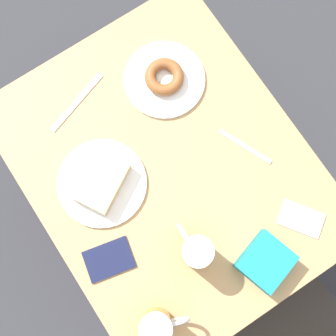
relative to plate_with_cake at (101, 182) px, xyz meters
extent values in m
plane|color=#333338|center=(-0.17, 0.07, -0.77)|extent=(8.00, 8.00, 0.00)
cube|color=tan|center=(-0.17, 0.07, -0.03)|extent=(0.74, 0.92, 0.03)
cylinder|color=black|center=(-0.50, -0.36, -0.41)|extent=(0.04, 0.04, 0.72)
cylinder|color=black|center=(0.16, -0.36, -0.41)|extent=(0.04, 0.04, 0.72)
cylinder|color=black|center=(-0.50, 0.49, -0.41)|extent=(0.04, 0.04, 0.72)
cylinder|color=#2D2823|center=(-0.39, 0.57, -0.55)|extent=(0.03, 0.03, 0.44)
cylinder|color=#2D2823|center=(-0.04, 0.60, -0.55)|extent=(0.03, 0.03, 0.44)
cylinder|color=white|center=(0.00, 0.00, -0.01)|extent=(0.25, 0.25, 0.01)
cube|color=#D1B27F|center=(0.00, 0.00, 0.01)|extent=(0.18, 0.17, 0.04)
cylinder|color=white|center=(-0.31, -0.16, -0.01)|extent=(0.23, 0.23, 0.01)
torus|color=brown|center=(-0.31, -0.16, 0.01)|extent=(0.11, 0.11, 0.03)
cylinder|color=#C68C23|center=(-0.11, 0.30, 0.04)|extent=(0.08, 0.08, 0.11)
cylinder|color=white|center=(-0.11, 0.30, 0.10)|extent=(0.08, 0.08, 0.02)
torus|color=silver|center=(-0.11, 0.25, 0.05)|extent=(0.01, 0.09, 0.08)
cylinder|color=#C68C23|center=(0.07, 0.39, 0.04)|extent=(0.08, 0.08, 0.11)
cylinder|color=white|center=(0.07, 0.39, 0.10)|extent=(0.08, 0.08, 0.02)
torus|color=silver|center=(0.03, 0.41, 0.05)|extent=(0.08, 0.04, 0.08)
cube|color=white|center=(-0.40, 0.38, -0.02)|extent=(0.13, 0.14, 0.00)
cube|color=silver|center=(-0.39, 0.13, -0.02)|extent=(0.08, 0.16, 0.00)
cube|color=silver|center=(-0.06, -0.24, -0.02)|extent=(0.21, 0.08, 0.00)
cube|color=#141938|center=(0.09, 0.19, -0.02)|extent=(0.14, 0.11, 0.01)
cube|color=teal|center=(-0.25, 0.42, 0.01)|extent=(0.15, 0.15, 0.06)
camera|label=1|loc=(-0.04, 0.27, 1.26)|focal=50.00mm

